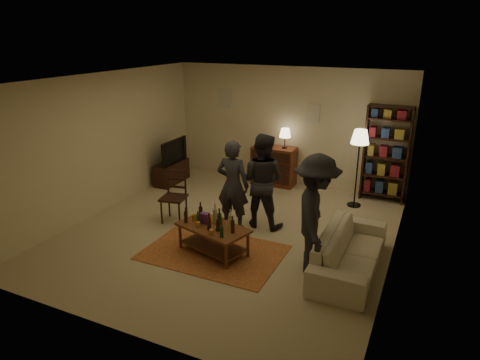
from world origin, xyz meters
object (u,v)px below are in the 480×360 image
Objects in this scene: dresser at (274,165)px; person_right at (262,181)px; bookshelf at (386,153)px; floor_lamp at (360,142)px; person_by_sofa at (316,214)px; tv_stand at (171,167)px; sofa at (350,251)px; dining_chair at (175,194)px; coffee_table at (213,229)px; person_left at (233,185)px.

dresser is 0.78× the size of person_right.
bookshelf is 0.82m from floor_lamp.
person_by_sofa reaches higher than person_right.
tv_stand reaches higher than sofa.
sofa is (-0.05, -3.18, -0.73)m from bookshelf.
tv_stand is 0.52× the size of bookshelf.
dining_chair is 0.75× the size of dresser.
dining_chair is at bearing 146.53° from coffee_table.
floor_lamp reaches higher than coffee_table.
bookshelf is (3.42, 2.76, 0.50)m from dining_chair.
person_by_sofa is (1.61, 0.20, 0.49)m from coffee_table.
person_by_sofa is (2.87, -0.64, 0.37)m from dining_chair.
person_by_sofa reaches higher than dresser.
coffee_table reaches higher than sofa.
coffee_table is 4.24m from bookshelf.
person_right is 0.97× the size of person_by_sofa.
coffee_table is 0.71× the size of person_by_sofa.
coffee_table is 3.64m from tv_stand.
floor_lamp is (1.98, -0.54, 0.88)m from dresser.
person_right is (2.84, -1.30, 0.49)m from tv_stand.
person_left reaches higher than dining_chair.
tv_stand reaches higher than coffee_table.
bookshelf reaches higher than floor_lamp.
sofa is at bearing -25.34° from tv_stand.
tv_stand is 0.66× the size of floor_lamp.
bookshelf is at bearing -24.87° from person_by_sofa.
person_by_sofa reaches higher than coffee_table.
person_right is (-1.85, -2.28, -0.16)m from bookshelf.
sofa is 2.09m from person_right.
person_left is at bearing 36.96° from person_right.
dining_chair is 2.19m from tv_stand.
dining_chair reaches higher than coffee_table.
bookshelf is at bearing 11.80° from tv_stand.
dresser is at bearing 164.75° from floor_lamp.
dresser reaches higher than dining_chair.
dining_chair is 3.41m from sofa.
tv_stand is 0.64× the size of person_left.
tv_stand is at bearing -24.55° from person_right.
floor_lamp is 0.89× the size of person_by_sofa.
person_left is (-2.23, 0.58, 0.52)m from sofa.
person_right is at bearing -128.98° from bookshelf.
dresser is at bearing -88.85° from person_left.
person_left is at bearing -131.14° from bookshelf.
person_left is (0.16, -2.54, 0.35)m from dresser.
sofa is at bearing -52.46° from dresser.
floor_lamp is 2.23m from person_right.
floor_lamp is at bearing 5.02° from tv_stand.
coffee_table is 1.08m from person_left.
floor_lamp is (2.97, 2.15, 0.82)m from dining_chair.
bookshelf reaches higher than person_right.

